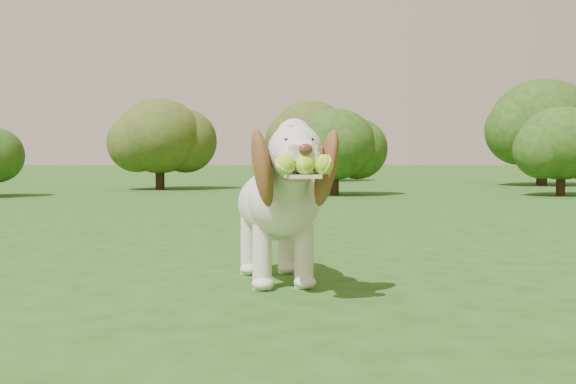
{
  "coord_description": "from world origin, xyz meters",
  "views": [
    {
      "loc": [
        0.34,
        -3.94,
        0.66
      ],
      "look_at": [
        0.26,
        -0.55,
        0.48
      ],
      "focal_mm": 45.0,
      "sensor_mm": 36.0,
      "label": 1
    }
  ],
  "objects": [
    {
      "name": "dog",
      "position": [
        0.21,
        -0.3,
        0.44
      ],
      "size": [
        0.59,
        1.26,
        0.82
      ],
      "rotation": [
        0.0,
        0.0,
        0.21
      ],
      "color": "silver",
      "rests_on": "ground"
    },
    {
      "name": "ground",
      "position": [
        0.0,
        0.0,
        0.0
      ],
      "size": [
        80.0,
        80.0,
        0.0
      ],
      "primitive_type": "plane",
      "color": "#214714",
      "rests_on": "ground"
    },
    {
      "name": "shrub_f",
      "position": [
        5.35,
        11.39,
        1.32
      ],
      "size": [
        2.16,
        2.16,
        2.24
      ],
      "color": "#382314",
      "rests_on": "ground"
    },
    {
      "name": "shrub_b",
      "position": [
        -2.37,
        9.51,
        1.0
      ],
      "size": [
        1.63,
        1.63,
        1.69
      ],
      "color": "#382314",
      "rests_on": "ground"
    },
    {
      "name": "shrub_d",
      "position": [
        4.41,
        7.6,
        0.83
      ],
      "size": [
        1.37,
        1.37,
        1.42
      ],
      "color": "#382314",
      "rests_on": "ground"
    },
    {
      "name": "shrub_i",
      "position": [
        0.48,
        13.76,
        1.16
      ],
      "size": [
        1.9,
        1.9,
        1.97
      ],
      "color": "#382314",
      "rests_on": "ground"
    },
    {
      "name": "shrub_c",
      "position": [
        0.83,
        7.65,
        0.82
      ],
      "size": [
        1.35,
        1.35,
        1.39
      ],
      "color": "#382314",
      "rests_on": "ground"
    }
  ]
}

